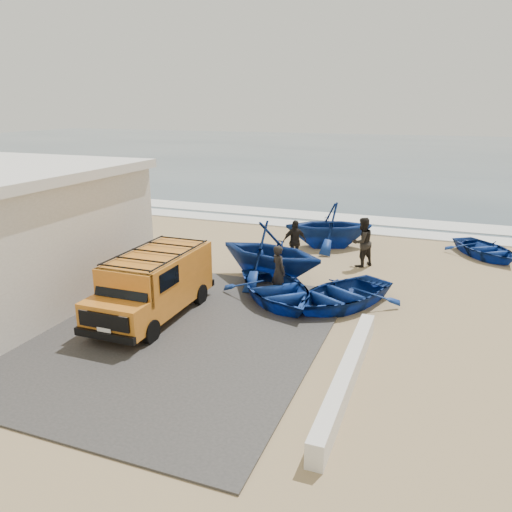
% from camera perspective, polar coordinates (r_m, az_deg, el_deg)
% --- Properties ---
extents(ground, '(160.00, 160.00, 0.00)m').
position_cam_1_polar(ground, '(15.99, -5.48, -5.92)').
color(ground, tan).
extents(slab, '(12.00, 10.00, 0.05)m').
position_cam_1_polar(slab, '(15.40, -15.57, -7.31)').
color(slab, '#403D3A').
rests_on(slab, ground).
extents(ocean, '(180.00, 88.00, 0.01)m').
position_cam_1_polar(ocean, '(69.75, 15.69, 11.22)').
color(ocean, '#385166').
rests_on(ocean, ground).
extents(surf_line, '(180.00, 1.60, 0.06)m').
position_cam_1_polar(surf_line, '(26.74, 5.96, 3.52)').
color(surf_line, white).
rests_on(surf_line, ground).
extents(surf_wash, '(180.00, 2.20, 0.04)m').
position_cam_1_polar(surf_wash, '(29.10, 7.26, 4.56)').
color(surf_wash, white).
rests_on(surf_wash, ground).
extents(parapet, '(0.35, 6.00, 0.55)m').
position_cam_1_polar(parapet, '(11.86, 10.37, -13.26)').
color(parapet, silver).
rests_on(parapet, ground).
extents(van, '(1.92, 4.67, 2.00)m').
position_cam_1_polar(van, '(15.26, -11.57, -3.00)').
color(van, orange).
rests_on(van, ground).
extents(boat_near_left, '(4.78, 4.90, 0.83)m').
position_cam_1_polar(boat_near_left, '(16.26, 2.34, -3.87)').
color(boat_near_left, navy).
rests_on(boat_near_left, ground).
extents(boat_near_right, '(4.32, 4.74, 0.80)m').
position_cam_1_polar(boat_near_right, '(16.14, 9.69, -4.32)').
color(boat_near_right, navy).
rests_on(boat_near_right, ground).
extents(boat_mid_left, '(4.81, 4.39, 2.17)m').
position_cam_1_polar(boat_mid_left, '(18.10, 1.62, 0.55)').
color(boat_mid_left, navy).
rests_on(boat_mid_left, ground).
extents(boat_far_left, '(4.83, 4.53, 2.03)m').
position_cam_1_polar(boat_far_left, '(22.62, 8.33, 3.53)').
color(boat_far_left, navy).
rests_on(boat_far_left, ground).
extents(boat_far_right, '(3.89, 4.15, 0.70)m').
position_cam_1_polar(boat_far_right, '(23.10, 24.75, 0.70)').
color(boat_far_right, navy).
rests_on(boat_far_right, ground).
extents(fisherman_front, '(0.76, 0.74, 1.76)m').
position_cam_1_polar(fisherman_front, '(16.63, 2.60, -1.70)').
color(fisherman_front, black).
rests_on(fisherman_front, ground).
extents(fisherman_middle, '(1.19, 1.22, 1.98)m').
position_cam_1_polar(fisherman_middle, '(20.11, 12.03, 1.57)').
color(fisherman_middle, black).
rests_on(fisherman_middle, ground).
extents(fisherman_back, '(1.07, 1.01, 1.77)m').
position_cam_1_polar(fisherman_back, '(20.18, 4.41, 1.64)').
color(fisherman_back, black).
rests_on(fisherman_back, ground).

